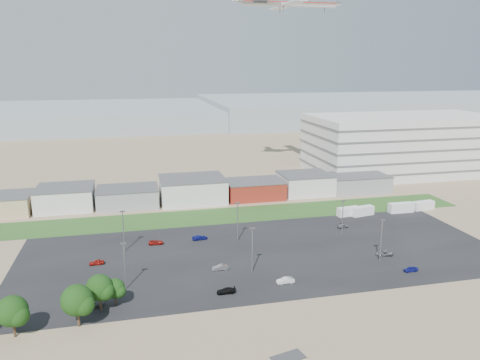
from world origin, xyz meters
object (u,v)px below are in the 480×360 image
object	(u,v)px
parked_car_9	(156,242)
parked_car_10	(92,304)
parked_car_5	(97,262)
parked_car_8	(343,226)
airliner	(289,2)
parked_car_13	(285,280)
parked_car_0	(384,253)
parked_car_3	(226,291)
box_trailer_a	(348,211)
parked_car_4	(220,267)
parked_car_6	(200,237)
parked_car_2	(411,269)

from	to	relation	value
parked_car_9	parked_car_10	world-z (taller)	parked_car_10
parked_car_5	parked_car_8	xyz separation A→B (m)	(68.34, 10.60, -0.02)
airliner	parked_car_13	distance (m)	121.31
parked_car_8	parked_car_9	size ratio (longest dim) A/B	0.84
parked_car_5	airliner	bearing A→B (deg)	134.02
parked_car_0	parked_car_5	world-z (taller)	parked_car_5
parked_car_3	parked_car_10	size ratio (longest dim) A/B	0.89
box_trailer_a	parked_car_4	distance (m)	55.86
parked_car_3	parked_car_9	world-z (taller)	parked_car_3
parked_car_6	parked_car_13	world-z (taller)	parked_car_13
airliner	parked_car_6	bearing A→B (deg)	-125.65
airliner	parked_car_10	size ratio (longest dim) A/B	10.37
box_trailer_a	parked_car_5	world-z (taller)	box_trailer_a
parked_car_3	parked_car_8	world-z (taller)	parked_car_3
parked_car_10	parked_car_8	bearing A→B (deg)	-66.68
parked_car_8	parked_car_13	size ratio (longest dim) A/B	0.85
parked_car_13	parked_car_3	bearing A→B (deg)	-84.50
airliner	parked_car_2	size ratio (longest dim) A/B	13.78
parked_car_6	parked_car_9	bearing A→B (deg)	85.64
parked_car_4	airliner	bearing A→B (deg)	153.03
parked_car_8	parked_car_10	distance (m)	74.80
airliner	parked_car_5	xyz separation A→B (m)	(-72.26, -74.84, -69.41)
parked_car_3	parked_car_13	bearing A→B (deg)	98.00
parked_car_2	parked_car_13	world-z (taller)	parked_car_13
parked_car_4	parked_car_13	xyz separation A→B (m)	(12.50, -9.86, 0.02)
parked_car_5	parked_car_10	size ratio (longest dim) A/B	0.78
parked_car_3	parked_car_8	xyz separation A→B (m)	(41.25, 31.74, -0.01)
parked_car_2	parked_car_13	size ratio (longest dim) A/B	0.85
parked_car_0	parked_car_8	distance (m)	21.25
parked_car_5	parked_car_8	world-z (taller)	parked_car_5
parked_car_2	box_trailer_a	bearing A→B (deg)	172.37
parked_car_2	parked_car_9	distance (m)	63.73
airliner	parked_car_5	bearing A→B (deg)	-134.03
airliner	parked_car_9	xyz separation A→B (m)	(-57.75, -64.89, -69.45)
airliner	parked_car_2	bearing A→B (deg)	-91.08
parked_car_0	parked_car_4	bearing A→B (deg)	-84.99
parked_car_0	airliner	bearing A→B (deg)	-175.57
parked_car_5	box_trailer_a	bearing A→B (deg)	103.52
parked_car_0	parked_car_13	size ratio (longest dim) A/B	1.06
parked_car_3	parked_car_5	bearing A→B (deg)	-126.81
box_trailer_a	airliner	world-z (taller)	airliner
parked_car_6	parked_car_10	distance (m)	40.61
box_trailer_a	airliner	size ratio (longest dim) A/B	0.16
box_trailer_a	parked_car_8	distance (m)	12.15
box_trailer_a	airliner	bearing A→B (deg)	84.43
parked_car_2	parked_car_6	xyz separation A→B (m)	(-44.23, 31.12, 0.04)
parked_car_0	parked_car_10	distance (m)	69.80
parked_car_6	parked_car_10	bearing A→B (deg)	132.24
airliner	parked_car_8	world-z (taller)	airliner
parked_car_5	parked_car_10	world-z (taller)	parked_car_10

